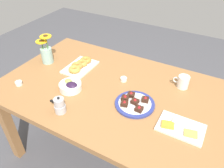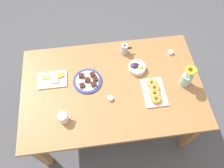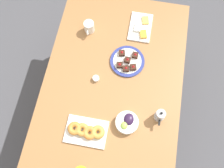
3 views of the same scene
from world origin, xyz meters
The scene contains 11 objects.
ground_plane centered at (0.00, 0.00, 0.00)m, with size 6.00×6.00×0.00m, color #4C4C51.
dining_table centered at (0.00, 0.00, 0.65)m, with size 1.60×1.00×0.74m.
coffee_mug centered at (-0.43, -0.26, 0.79)m, with size 0.11×0.08×0.09m.
grape_bowl centered at (0.25, 0.15, 0.77)m, with size 0.16×0.16×0.07m.
cheese_platter centered at (-0.52, 0.13, 0.75)m, with size 0.26×0.17×0.03m.
croissant_platter centered at (0.35, -0.11, 0.76)m, with size 0.19×0.28×0.05m.
jam_cup_honey centered at (0.61, 0.29, 0.76)m, with size 0.05×0.05×0.03m.
jam_cup_berry centered at (-0.03, -0.12, 0.76)m, with size 0.05×0.05×0.03m.
dessert_plate centered at (-0.21, 0.08, 0.75)m, with size 0.26×0.26×0.05m.
flower_vase centered at (0.64, -0.05, 0.82)m, with size 0.12×0.11×0.24m.
moka_pot centered at (0.17, 0.36, 0.79)m, with size 0.11×0.07×0.12m.
Camera 2 is at (-0.12, -0.92, 2.43)m, focal length 35.00 mm.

